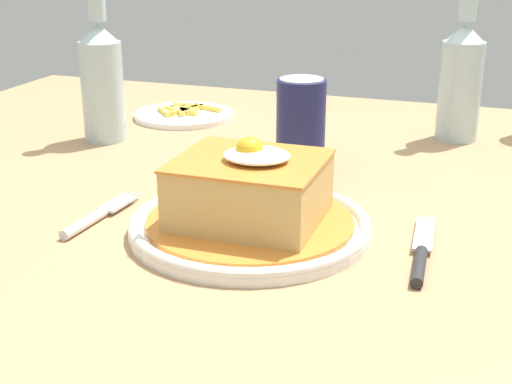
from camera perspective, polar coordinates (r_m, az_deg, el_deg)
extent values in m
cube|color=#A87F56|center=(0.95, -1.81, -0.39)|extent=(1.26, 1.07, 0.04)
cylinder|color=#A87F56|center=(1.71, -13.59, -4.82)|extent=(0.07, 0.07, 0.70)
cylinder|color=white|center=(0.79, -0.48, -2.84)|extent=(0.26, 0.26, 0.01)
torus|color=white|center=(0.79, -0.48, -2.35)|extent=(0.26, 0.26, 0.01)
cylinder|color=orange|center=(0.79, -0.48, -2.31)|extent=(0.22, 0.22, 0.01)
cube|color=tan|center=(0.78, -0.48, 0.08)|extent=(0.15, 0.13, 0.06)
cube|color=orange|center=(0.77, -0.49, 2.44)|extent=(0.15, 0.14, 0.00)
ellipsoid|color=white|center=(0.76, 0.04, 2.87)|extent=(0.07, 0.06, 0.01)
sphere|color=yellow|center=(0.76, -0.49, 3.27)|extent=(0.03, 0.03, 0.03)
cylinder|color=silver|center=(0.83, -13.19, -2.38)|extent=(0.02, 0.08, 0.01)
cube|color=silver|center=(0.87, -10.77, -0.90)|extent=(0.02, 0.05, 0.00)
cylinder|color=silver|center=(0.89, -9.47, -0.44)|extent=(0.00, 0.03, 0.00)
cylinder|color=silver|center=(0.89, -9.90, -0.37)|extent=(0.00, 0.03, 0.00)
cylinder|color=silver|center=(0.90, -10.33, -0.31)|extent=(0.00, 0.03, 0.00)
cylinder|color=#262628|center=(0.72, 12.55, -5.67)|extent=(0.02, 0.08, 0.01)
cube|color=silver|center=(0.80, 12.92, -3.16)|extent=(0.03, 0.09, 0.00)
cylinder|color=#191E51|center=(0.99, 3.49, 5.20)|extent=(0.07, 0.07, 0.12)
cylinder|color=silver|center=(0.97, 3.57, 8.74)|extent=(0.06, 0.06, 0.00)
cylinder|color=#ADC6CC|center=(1.14, -11.80, 7.62)|extent=(0.06, 0.06, 0.15)
cone|color=#ADC6CC|center=(1.13, -12.12, 11.93)|extent=(0.06, 0.06, 0.03)
cylinder|color=#ADC6CC|center=(1.16, 15.52, 7.53)|extent=(0.06, 0.06, 0.15)
cone|color=#ADC6CC|center=(1.15, 15.93, 11.76)|extent=(0.06, 0.06, 0.03)
cylinder|color=white|center=(1.27, -5.61, 5.96)|extent=(0.17, 0.17, 0.01)
cube|color=#EAC64C|center=(1.31, -5.26, 6.70)|extent=(0.06, 0.01, 0.01)
cube|color=#EAC64C|center=(1.27, -7.15, 6.22)|extent=(0.04, 0.05, 0.01)
cube|color=#EAC64C|center=(1.27, -5.43, 6.34)|extent=(0.03, 0.07, 0.01)
cube|color=#EAC64C|center=(1.28, -3.61, 6.50)|extent=(0.05, 0.02, 0.01)
cube|color=#EAC64C|center=(1.27, -5.78, 6.24)|extent=(0.06, 0.02, 0.01)
cube|color=#EAC64C|center=(1.27, -5.73, 6.34)|extent=(0.03, 0.07, 0.01)
cube|color=#EAC64C|center=(1.29, -5.83, 6.55)|extent=(0.05, 0.04, 0.01)
cube|color=#EAC64C|center=(1.27, -5.17, 6.34)|extent=(0.02, 0.05, 0.01)
cube|color=#EAC64C|center=(1.27, -5.69, 6.33)|extent=(0.06, 0.02, 0.01)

